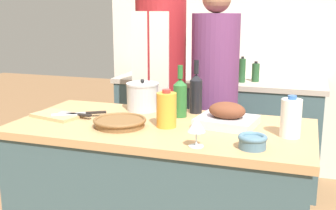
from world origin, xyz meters
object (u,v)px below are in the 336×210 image
Objects in this scene: condiment_bottle_tall at (242,70)px; person_cook_guest at (214,93)px; wicker_basket at (120,122)px; wine_glass_left at (197,125)px; person_cook_aproned at (161,79)px; milk_jug at (291,118)px; mixing_bowl at (253,141)px; knife_chef at (81,113)px; condiment_bottle_short at (256,72)px; juice_jug at (166,110)px; wine_bottle_dark at (180,97)px; stock_pot at (143,96)px; wine_bottle_green at (196,92)px; stand_mixer at (217,62)px; knife_paring at (76,114)px; roasting_pan at (227,117)px; cutting_board at (58,115)px.

person_cook_guest is (-0.10, -0.57, -0.08)m from condiment_bottle_tall.
wine_glass_left is at bearing -22.11° from wicker_basket.
milk_jug is at bearing -34.48° from person_cook_aproned.
condiment_bottle_tall is at bearing 100.33° from mixing_bowl.
condiment_bottle_short is (0.78, 1.42, 0.06)m from knife_chef.
person_cook_aproned is at bearing 138.69° from milk_jug.
juice_jug is 0.34m from wine_glass_left.
wine_bottle_dark reaches higher than condiment_bottle_tall.
knife_chef is 1.62m from condiment_bottle_short.
mixing_bowl reaches higher than wicker_basket.
condiment_bottle_tall is at bearing -145.04° from condiment_bottle_short.
person_cook_aproned reaches higher than mixing_bowl.
wine_bottle_dark reaches higher than knife_chef.
juice_jug is at bearing -177.69° from milk_jug.
stock_pot is 0.96× the size of milk_jug.
stand_mixer reaches higher than wine_bottle_green.
wicker_basket is 1.32× the size of knife_paring.
stock_pot is 0.98× the size of juice_jug.
mixing_bowl is 0.95× the size of wine_glass_left.
knife_paring is at bearing -134.09° from stock_pot.
stock_pot is 0.93× the size of knife_paring.
wine_bottle_green is 1.18m from stand_mixer.
roasting_pan is 1.18× the size of knife_chef.
wine_glass_left reaches higher than mixing_bowl.
cutting_board is 1.72m from condiment_bottle_short.
roasting_pan is 0.18× the size of person_cook_aproned.
condiment_bottle_short is at bearing 77.95° from wine_bottle_dark.
wine_glass_left is 0.65× the size of condiment_bottle_tall.
wine_glass_left is at bearing -56.57° from person_cook_aproned.
wine_bottle_dark reaches higher than roasting_pan.
wine_bottle_green reaches higher than mixing_bowl.
wine_glass_left is at bearing -21.62° from knife_chef.
person_cook_guest is (0.60, 0.81, -0.00)m from knife_paring.
mixing_bowl is (0.71, -0.50, -0.05)m from stock_pot.
milk_jug is 0.61× the size of stand_mixer.
cutting_board is 1.82× the size of condiment_bottle_short.
stock_pot reaches higher than wine_glass_left.
condiment_bottle_tall reaches higher than condiment_bottle_short.
knife_paring is at bearing -107.49° from stand_mixer.
wine_bottle_dark is (0.01, 0.22, 0.02)m from juice_jug.
wicker_basket is 0.17× the size of person_cook_guest.
milk_jug is (0.32, -0.09, 0.04)m from roasting_pan.
cutting_board is 0.11m from knife_paring.
knife_chef is at bearing 58.83° from knife_paring.
condiment_bottle_short is (0.80, 1.44, 0.06)m from knife_paring.
stand_mixer is at bearing 104.03° from roasting_pan.
condiment_bottle_short is (-0.19, 1.66, 0.05)m from mixing_bowl.
knife_paring is at bearing -96.82° from person_cook_aproned.
roasting_pan is 2.39× the size of wine_glass_left.
wine_bottle_green is (0.32, 0.03, 0.04)m from stock_pot.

